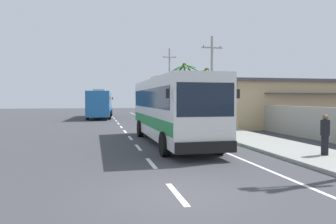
{
  "coord_description": "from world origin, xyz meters",
  "views": [
    {
      "loc": [
        -1.92,
        -7.79,
        2.4
      ],
      "look_at": [
        1.78,
        9.19,
        1.7
      ],
      "focal_mm": 34.29,
      "sensor_mm": 36.0,
      "label": 1
    }
  ],
  "objects": [
    {
      "name": "motorcycle_beside_bus",
      "position": [
        4.11,
        19.11,
        0.67
      ],
      "size": [
        0.56,
        1.96,
        1.65
      ],
      "color": "black",
      "rests_on": "ground"
    },
    {
      "name": "palm_nearest",
      "position": [
        10.15,
        26.9,
        4.23
      ],
      "size": [
        2.88,
        2.71,
        5.98
      ],
      "color": "brown",
      "rests_on": "ground"
    },
    {
      "name": "coach_bus_foreground",
      "position": [
        1.94,
        9.22,
        1.94
      ],
      "size": [
        2.95,
        11.36,
        3.73
      ],
      "color": "silver",
      "rests_on": "ground"
    },
    {
      "name": "lane_markings",
      "position": [
        2.31,
        14.62,
        0.0
      ],
      "size": [
        3.81,
        71.0,
        0.01
      ],
      "color": "white",
      "rests_on": "ground"
    },
    {
      "name": "utility_pole_far",
      "position": [
        8.82,
        40.38,
        5.28
      ],
      "size": [
        2.12,
        0.24,
        10.16
      ],
      "color": "#9E9E99",
      "rests_on": "ground"
    },
    {
      "name": "coach_bus_far_lane",
      "position": [
        -1.67,
        34.02,
        1.88
      ],
      "size": [
        3.55,
        12.22,
        3.6
      ],
      "color": "#2366A8",
      "rests_on": "ground"
    },
    {
      "name": "pedestrian_near_kerb",
      "position": [
        7.0,
        3.43,
        1.0
      ],
      "size": [
        0.36,
        0.36,
        1.64
      ],
      "rotation": [
        0.0,
        0.0,
        1.72
      ],
      "color": "black",
      "rests_on": "sidewalk_kerb"
    },
    {
      "name": "roadside_building",
      "position": [
        15.41,
        18.78,
        2.02
      ],
      "size": [
        15.03,
        9.56,
        4.01
      ],
      "color": "tan",
      "rests_on": "ground"
    },
    {
      "name": "boundary_wall",
      "position": [
        10.6,
        14.0,
        0.97
      ],
      "size": [
        0.24,
        60.0,
        1.94
      ],
      "primitive_type": "cube",
      "color": "#9E998E",
      "rests_on": "ground"
    },
    {
      "name": "ground_plane",
      "position": [
        0.0,
        0.0,
        0.0
      ],
      "size": [
        160.0,
        160.0,
        0.0
      ],
      "primitive_type": "plane",
      "color": "#3A3A3F"
    },
    {
      "name": "utility_pole_mid",
      "position": [
        8.54,
        20.86,
        4.33
      ],
      "size": [
        2.05,
        0.24,
        8.28
      ],
      "color": "#9E9E99",
      "rests_on": "ground"
    },
    {
      "name": "palm_second",
      "position": [
        8.86,
        31.74,
        5.44
      ],
      "size": [
        3.64,
        3.77,
        7.02
      ],
      "color": "brown",
      "rests_on": "ground"
    },
    {
      "name": "sidewalk_kerb",
      "position": [
        6.8,
        10.0,
        0.07
      ],
      "size": [
        3.2,
        90.0,
        0.14
      ],
      "primitive_type": "cube",
      "color": "gray",
      "rests_on": "ground"
    }
  ]
}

